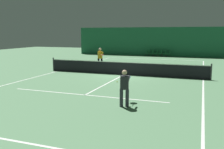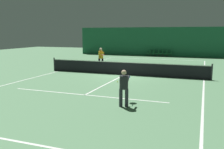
{
  "view_description": "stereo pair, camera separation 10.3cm",
  "coord_description": "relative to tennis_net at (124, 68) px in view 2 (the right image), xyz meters",
  "views": [
    {
      "loc": [
        5.35,
        -17.22,
        3.02
      ],
      "look_at": [
        0.96,
        -5.15,
        0.89
      ],
      "focal_mm": 40.0,
      "sensor_mm": 36.0,
      "label": 1
    },
    {
      "loc": [
        5.44,
        -17.18,
        3.02
      ],
      "look_at": [
        0.96,
        -5.15,
        0.89
      ],
      "focal_mm": 40.0,
      "sensor_mm": 36.0,
      "label": 2
    }
  ],
  "objects": [
    {
      "name": "courtside_chair_2",
      "position": [
        -0.35,
        15.39,
        -0.03
      ],
      "size": [
        0.44,
        0.44,
        0.84
      ],
      "rotation": [
        0.0,
        0.0,
        -1.57
      ],
      "color": "#2D2D2D",
      "rests_on": "ground"
    },
    {
      "name": "court_line_centre",
      "position": [
        0.0,
        0.0,
        -0.51
      ],
      "size": [
        0.1,
        12.8,
        0.0
      ],
      "color": "white",
      "rests_on": "ground"
    },
    {
      "name": "courtside_chair_5",
      "position": [
        1.31,
        15.39,
        -0.03
      ],
      "size": [
        0.44,
        0.44,
        0.84
      ],
      "rotation": [
        0.0,
        0.0,
        -1.57
      ],
      "color": "#2D2D2D",
      "rests_on": "ground"
    },
    {
      "name": "courtside_chair_3",
      "position": [
        0.2,
        15.39,
        -0.03
      ],
      "size": [
        0.44,
        0.44,
        0.84
      ],
      "rotation": [
        0.0,
        0.0,
        -1.57
      ],
      "color": "#2D2D2D",
      "rests_on": "ground"
    },
    {
      "name": "player_near",
      "position": [
        2.4,
        -7.6,
        0.39
      ],
      "size": [
        0.56,
        1.34,
        1.55
      ],
      "rotation": [
        0.0,
        0.0,
        1.74
      ],
      "color": "#2D2D38",
      "rests_on": "ground"
    },
    {
      "name": "ground_plane",
      "position": [
        0.0,
        0.0,
        -0.51
      ],
      "size": [
        60.0,
        60.0,
        0.0
      ],
      "primitive_type": "plane",
      "color": "#56845B"
    },
    {
      "name": "court_line_sideline_right",
      "position": [
        5.5,
        0.0,
        -0.51
      ],
      "size": [
        0.1,
        23.8,
        0.0
      ],
      "color": "white",
      "rests_on": "ground"
    },
    {
      "name": "courtside_chair_1",
      "position": [
        -0.9,
        15.39,
        -0.03
      ],
      "size": [
        0.44,
        0.44,
        0.84
      ],
      "rotation": [
        0.0,
        0.0,
        -1.57
      ],
      "color": "#2D2D2D",
      "rests_on": "ground"
    },
    {
      "name": "tennis_ball",
      "position": [
        0.44,
        -2.78,
        -0.48
      ],
      "size": [
        0.07,
        0.07,
        0.07
      ],
      "color": "#D1DB33",
      "rests_on": "ground"
    },
    {
      "name": "player_far",
      "position": [
        -2.94,
        2.6,
        0.52
      ],
      "size": [
        1.05,
        1.38,
        1.77
      ],
      "rotation": [
        0.0,
        0.0,
        -1.02
      ],
      "color": "black",
      "rests_on": "ground"
    },
    {
      "name": "court_line_sideline_left",
      "position": [
        -5.5,
        0.0,
        -0.51
      ],
      "size": [
        0.1,
        23.8,
        0.0
      ],
      "color": "white",
      "rests_on": "ground"
    },
    {
      "name": "court_line_baseline_near",
      "position": [
        0.0,
        -11.9,
        -0.51
      ],
      "size": [
        11.0,
        0.1,
        0.0
      ],
      "color": "white",
      "rests_on": "ground"
    },
    {
      "name": "backdrop_curtain",
      "position": [
        0.0,
        15.94,
        1.39
      ],
      "size": [
        23.0,
        0.12,
        3.79
      ],
      "color": "#1E5B3D",
      "rests_on": "ground"
    },
    {
      "name": "courtside_chair_4",
      "position": [
        0.75,
        15.39,
        -0.03
      ],
      "size": [
        0.44,
        0.44,
        0.84
      ],
      "rotation": [
        0.0,
        0.0,
        -1.57
      ],
      "color": "#2D2D2D",
      "rests_on": "ground"
    },
    {
      "name": "courtside_chair_0",
      "position": [
        -1.45,
        15.39,
        -0.03
      ],
      "size": [
        0.44,
        0.44,
        0.84
      ],
      "rotation": [
        0.0,
        0.0,
        -1.57
      ],
      "color": "#2D2D2D",
      "rests_on": "ground"
    },
    {
      "name": "court_line_service_near",
      "position": [
        0.0,
        -6.4,
        -0.51
      ],
      "size": [
        8.25,
        0.1,
        0.0
      ],
      "color": "white",
      "rests_on": "ground"
    },
    {
      "name": "court_line_baseline_far",
      "position": [
        0.0,
        11.9,
        -0.51
      ],
      "size": [
        11.0,
        0.1,
        0.0
      ],
      "color": "white",
      "rests_on": "ground"
    },
    {
      "name": "court_line_service_far",
      "position": [
        0.0,
        6.4,
        -0.51
      ],
      "size": [
        8.25,
        0.1,
        0.0
      ],
      "color": "white",
      "rests_on": "ground"
    },
    {
      "name": "tennis_net",
      "position": [
        0.0,
        0.0,
        0.0
      ],
      "size": [
        12.0,
        0.1,
        1.07
      ],
      "color": "black",
      "rests_on": "ground"
    }
  ]
}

